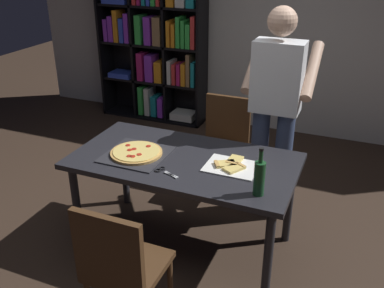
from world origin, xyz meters
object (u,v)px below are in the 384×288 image
Objects in this scene: person_serving_pizza at (276,104)px; pepperoni_pizza_on_tray at (136,153)px; bookshelf at (156,43)px; chair_near_camera at (120,264)px; wine_bottle at (259,177)px; chair_far_side at (224,140)px; dining_table at (184,168)px; kitchen_scissors at (164,171)px.

person_serving_pizza reaches higher than pepperoni_pizza_on_tray.
bookshelf reaches higher than person_serving_pizza.
bookshelf reaches higher than chair_near_camera.
chair_near_camera is 0.51× the size of person_serving_pizza.
wine_bottle is (2.03, -2.64, -0.13)m from bookshelf.
chair_far_side is 1.38m from wine_bottle.
chair_near_camera is 3.61m from bookshelf.
person_serving_pizza is at bearing -41.40° from bookshelf.
dining_table is 1.79× the size of chair_far_side.
pepperoni_pizza_on_tray is (-0.83, -0.77, -0.23)m from person_serving_pizza.
wine_bottle reaches higher than pepperoni_pizza_on_tray.
pepperoni_pizza_on_tray is 0.98m from wine_bottle.
pepperoni_pizza_on_tray is 1.39× the size of wine_bottle.
chair_near_camera is 0.96m from wine_bottle.
kitchen_scissors is at bearing -92.34° from chair_far_side.
kitchen_scissors is (-0.66, 0.03, -0.11)m from wine_bottle.
pepperoni_pizza_on_tray is 2.22× the size of kitchen_scissors.
bookshelf is (-1.42, 2.37, 0.32)m from dining_table.
bookshelf is at bearing 117.71° from kitchen_scissors.
wine_bottle is (0.12, -0.96, -0.13)m from person_serving_pizza.
bookshelf is at bearing 113.32° from chair_near_camera.
bookshelf is (-1.42, 1.46, 0.48)m from chair_far_side.
pepperoni_pizza_on_tray reaches higher than kitchen_scissors.
person_serving_pizza is at bearing 42.94° from pepperoni_pizza_on_tray.
kitchen_scissors is at bearing -27.50° from pepperoni_pizza_on_tray.
pepperoni_pizza_on_tray is at bearing -108.99° from chair_far_side.
chair_far_side is at bearing 155.78° from person_serving_pizza.
kitchen_scissors is at bearing 177.05° from wine_bottle.
chair_far_side is at bearing 90.00° from chair_near_camera.
person_serving_pizza is (0.49, 0.69, 0.33)m from dining_table.
bookshelf reaches higher than chair_far_side.
bookshelf is at bearing 134.13° from chair_far_side.
wine_bottle reaches higher than chair_near_camera.
chair_near_camera is at bearing -67.62° from pepperoni_pizza_on_tray.
person_serving_pizza is at bearing 59.96° from kitchen_scissors.
bookshelf is 2.96m from kitchen_scissors.
wine_bottle reaches higher than kitchen_scissors.
wine_bottle is 0.67m from kitchen_scissors.
person_serving_pizza is at bearing 97.39° from wine_bottle.
dining_table is 8.14× the size of kitchen_scissors.
pepperoni_pizza_on_tray is at bearing -137.06° from person_serving_pizza.
person_serving_pizza is (1.91, -1.68, 0.00)m from bookshelf.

